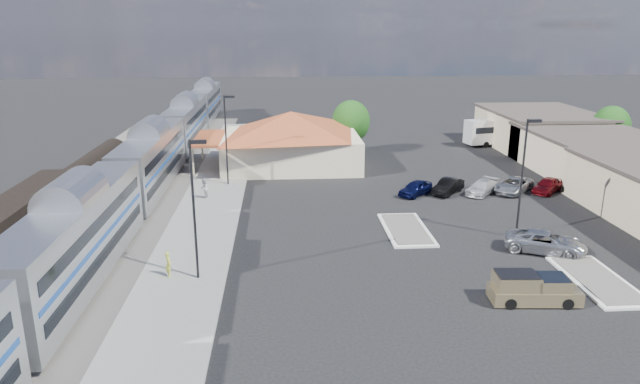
{
  "coord_description": "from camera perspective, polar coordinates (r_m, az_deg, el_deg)",
  "views": [
    {
      "loc": [
        -5.61,
        -39.35,
        15.46
      ],
      "look_at": [
        -2.64,
        3.6,
        2.8
      ],
      "focal_mm": 32.0,
      "sensor_mm": 36.0,
      "label": 1
    }
  ],
  "objects": [
    {
      "name": "ground",
      "position": [
        42.65,
        3.89,
        -4.91
      ],
      "size": [
        280.0,
        280.0,
        0.0
      ],
      "primitive_type": "plane",
      "color": "black",
      "rests_on": "ground"
    },
    {
      "name": "railbed",
      "position": [
        52.12,
        -20.94,
        -1.92
      ],
      "size": [
        16.0,
        100.0,
        0.12
      ],
      "primitive_type": "cube",
      "color": "#4C4944",
      "rests_on": "ground"
    },
    {
      "name": "platform",
      "position": [
        48.31,
        -11.35,
        -2.5
      ],
      "size": [
        5.5,
        92.0,
        0.18
      ],
      "primitive_type": "cube",
      "color": "gray",
      "rests_on": "ground"
    },
    {
      "name": "passenger_train",
      "position": [
        56.79,
        -16.47,
        2.9
      ],
      "size": [
        3.0,
        104.0,
        5.55
      ],
      "color": "silver",
      "rests_on": "ground"
    },
    {
      "name": "freight_cars",
      "position": [
        46.06,
        -27.3,
        -2.59
      ],
      "size": [
        2.8,
        46.0,
        4.0
      ],
      "color": "black",
      "rests_on": "ground"
    },
    {
      "name": "station_depot",
      "position": [
        64.55,
        -2.96,
        5.35
      ],
      "size": [
        18.35,
        12.24,
        6.2
      ],
      "color": "beige",
      "rests_on": "ground"
    },
    {
      "name": "buildings_east",
      "position": [
        64.65,
        27.52,
        2.74
      ],
      "size": [
        14.4,
        51.4,
        4.8
      ],
      "color": "#C6B28C",
      "rests_on": "ground"
    },
    {
      "name": "traffic_island_south",
      "position": [
        45.14,
        8.6,
        -3.69
      ],
      "size": [
        3.3,
        7.5,
        0.21
      ],
      "color": "silver",
      "rests_on": "ground"
    },
    {
      "name": "traffic_island_north",
      "position": [
        40.04,
        26.03,
        -7.94
      ],
      "size": [
        3.3,
        7.5,
        0.21
      ],
      "color": "silver",
      "rests_on": "ground"
    },
    {
      "name": "lamp_plat_s",
      "position": [
        35.25,
        -12.42,
        -0.69
      ],
      "size": [
        1.08,
        0.25,
        9.0
      ],
      "color": "black",
      "rests_on": "ground"
    },
    {
      "name": "lamp_plat_n",
      "position": [
        56.52,
        -9.31,
        5.86
      ],
      "size": [
        1.08,
        0.25,
        9.0
      ],
      "color": "black",
      "rests_on": "ground"
    },
    {
      "name": "lamp_lot",
      "position": [
        44.32,
        19.73,
        2.21
      ],
      "size": [
        1.08,
        0.25,
        9.0
      ],
      "color": "black",
      "rests_on": "ground"
    },
    {
      "name": "tree_east_c",
      "position": [
        77.31,
        27.09,
        5.9
      ],
      "size": [
        4.41,
        4.41,
        6.21
      ],
      "color": "#382314",
      "rests_on": "ground"
    },
    {
      "name": "tree_depot",
      "position": [
        70.81,
        3.11,
        7.07
      ],
      "size": [
        4.71,
        4.71,
        6.63
      ],
      "color": "#382314",
      "rests_on": "ground"
    },
    {
      "name": "pickup_truck",
      "position": [
        35.51,
        20.68,
        -9.08
      ],
      "size": [
        5.17,
        2.2,
        1.74
      ],
      "rotation": [
        0.0,
        0.0,
        1.5
      ],
      "color": "#95845C",
      "rests_on": "ground"
    },
    {
      "name": "suv",
      "position": [
        43.28,
        21.63,
        -4.67
      ],
      "size": [
        6.08,
        4.74,
        1.54
      ],
      "primitive_type": "imported",
      "rotation": [
        0.0,
        0.0,
        1.11
      ],
      "color": "#ACAEB4",
      "rests_on": "ground"
    },
    {
      "name": "coach_bus",
      "position": [
        80.15,
        17.89,
        5.92
      ],
      "size": [
        11.02,
        4.68,
        3.46
      ],
      "rotation": [
        0.0,
        0.0,
        1.8
      ],
      "color": "white",
      "rests_on": "ground"
    },
    {
      "name": "person_a",
      "position": [
        37.35,
        -14.91,
        -6.97
      ],
      "size": [
        0.59,
        0.7,
        1.64
      ],
      "primitive_type": "imported",
      "rotation": [
        0.0,
        0.0,
        1.96
      ],
      "color": "#D4DB44",
      "rests_on": "platform"
    },
    {
      "name": "person_b",
      "position": [
        53.11,
        -11.53,
        0.37
      ],
      "size": [
        0.82,
        0.99,
        1.85
      ],
      "primitive_type": "imported",
      "rotation": [
        0.0,
        0.0,
        -1.71
      ],
      "color": "silver",
      "rests_on": "platform"
    },
    {
      "name": "parked_car_a",
      "position": [
        54.34,
        9.53,
        0.38
      ],
      "size": [
        4.03,
        3.98,
        1.38
      ],
      "primitive_type": "imported",
      "rotation": [
        0.0,
        0.0,
        -0.8
      ],
      "color": "#0C113E",
      "rests_on": "ground"
    },
    {
      "name": "parked_car_b",
      "position": [
        55.44,
        12.68,
        0.55
      ],
      "size": [
        3.95,
        4.24,
        1.42
      ],
      "primitive_type": "imported",
      "rotation": [
        0.0,
        0.0,
        -0.71
      ],
      "color": "black",
      "rests_on": "ground"
    },
    {
      "name": "parked_car_c",
      "position": [
        56.18,
        15.89,
        0.46
      ],
      "size": [
        4.37,
        4.5,
        1.29
      ],
      "primitive_type": "imported",
      "rotation": [
        0.0,
        0.0,
        -0.75
      ],
      "color": "white",
      "rests_on": "ground"
    },
    {
      "name": "parked_car_d",
      "position": [
        57.58,
        18.8,
        0.65
      ],
      "size": [
        5.22,
        5.36,
        1.42
      ],
      "primitive_type": "imported",
      "rotation": [
        0.0,
        0.0,
        -0.75
      ],
      "color": "gray",
      "rests_on": "ground"
    },
    {
      "name": "parked_car_e",
      "position": [
        58.62,
        21.8,
        0.63
      ],
      "size": [
        4.22,
        4.18,
        1.44
      ],
      "primitive_type": "imported",
      "rotation": [
        0.0,
        0.0,
        -0.8
      ],
      "color": "maroon",
      "rests_on": "ground"
    },
    {
      "name": "parked_car_f",
      "position": [
        60.33,
        24.42,
        0.75
      ],
      "size": [
        4.21,
        4.08,
        1.43
      ],
      "primitive_type": "imported",
      "rotation": [
        0.0,
        0.0,
        -0.82
      ],
      "color": "black",
      "rests_on": "ground"
    }
  ]
}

